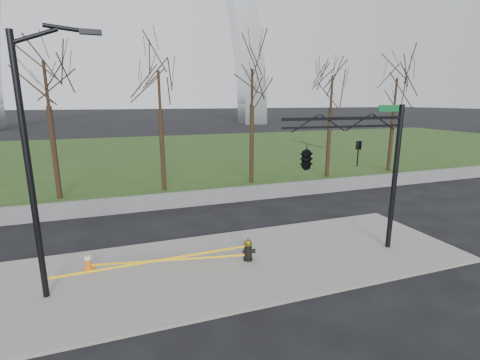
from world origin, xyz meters
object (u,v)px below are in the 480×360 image
object	(u,v)px
fire_hydrant	(248,250)
street_light	(35,152)
traffic_signal_mast	(325,156)
traffic_cone	(88,262)

from	to	relation	value
fire_hydrant	street_light	world-z (taller)	street_light
street_light	traffic_signal_mast	xyz separation A→B (m)	(9.48, -0.41, -0.55)
traffic_cone	street_light	bearing A→B (deg)	-124.59
traffic_cone	street_light	distance (m)	4.54
traffic_cone	traffic_signal_mast	xyz separation A→B (m)	(8.56, -1.76, 3.68)
fire_hydrant	traffic_signal_mast	world-z (taller)	traffic_signal_mast
street_light	traffic_cone	bearing A→B (deg)	53.38
fire_hydrant	street_light	distance (m)	7.90
traffic_signal_mast	street_light	bearing A→B (deg)	-179.53
fire_hydrant	traffic_cone	xyz separation A→B (m)	(-5.78, 1.12, -0.05)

